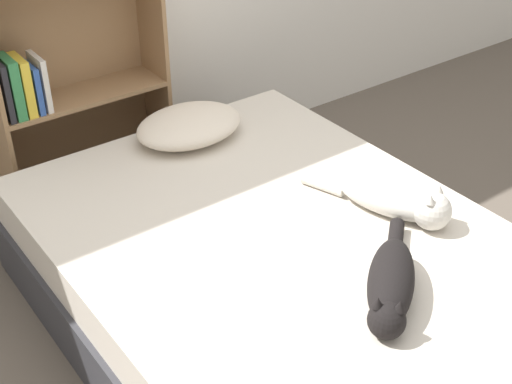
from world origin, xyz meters
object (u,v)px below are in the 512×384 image
at_px(bed, 280,282).
at_px(bookshelf, 69,90).
at_px(cat_dark, 391,284).
at_px(pillow, 189,125).
at_px(cat_light, 397,201).

distance_m(bed, bookshelf, 1.32).
bearing_deg(cat_dark, bed, -123.30).
distance_m(bed, pillow, 0.84).
height_order(cat_dark, bookshelf, bookshelf).
relative_size(bed, bookshelf, 1.77).
xyz_separation_m(bed, pillow, (0.11, 0.79, 0.28)).
bearing_deg(bookshelf, pillow, -54.47).
distance_m(cat_light, bookshelf, 1.54).
distance_m(pillow, cat_dark, 1.26).
bearing_deg(cat_dark, pillow, -133.02).
relative_size(cat_light, cat_dark, 1.16).
height_order(bed, cat_light, cat_light).
relative_size(bed, cat_light, 3.46).
bearing_deg(cat_light, pillow, 178.37).
relative_size(bed, pillow, 4.18).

